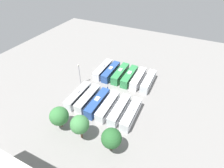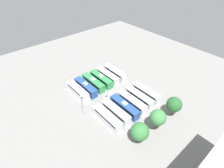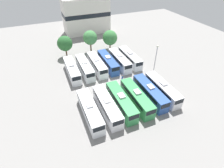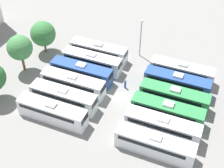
{
  "view_description": "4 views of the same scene",
  "coord_description": "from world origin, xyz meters",
  "px_view_note": "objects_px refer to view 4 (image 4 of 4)",
  "views": [
    {
      "loc": [
        -18.05,
        39.49,
        37.37
      ],
      "look_at": [
        1.8,
        -1.67,
        1.48
      ],
      "focal_mm": 28.0,
      "sensor_mm": 36.0,
      "label": 1
    },
    {
      "loc": [
        30.03,
        35.04,
        41.0
      ],
      "look_at": [
        -1.71,
        -1.66,
        3.14
      ],
      "focal_mm": 28.0,
      "sensor_mm": 36.0,
      "label": 2
    },
    {
      "loc": [
        -14.06,
        -32.35,
        26.5
      ],
      "look_at": [
        -1.18,
        -1.59,
        1.4
      ],
      "focal_mm": 28.0,
      "sensor_mm": 36.0,
      "label": 3
    },
    {
      "loc": [
        -35.68,
        -12.96,
        36.11
      ],
      "look_at": [
        0.41,
        1.93,
        1.96
      ],
      "focal_mm": 50.0,
      "sensor_mm": 36.0,
      "label": 4
    }
  ],
  "objects_px": {
    "bus_7": "(63,97)",
    "bus_11": "(98,51)",
    "bus_5": "(182,71)",
    "bus_10": "(92,61)",
    "bus_3": "(174,96)",
    "light_pole": "(141,32)",
    "worker_person": "(125,84)",
    "bus_2": "(167,111)",
    "bus_6": "(52,112)",
    "tree_2": "(43,34)",
    "bus_1": "(162,126)",
    "tree_1": "(20,48)",
    "bus_4": "(177,82)",
    "bus_8": "(73,83)",
    "bus_0": "(155,144)",
    "bus_9": "(81,72)"
  },
  "relations": [
    {
      "from": "bus_7",
      "to": "tree_1",
      "type": "xyz_separation_m",
      "value": [
        5.19,
        11.23,
        3.27
      ]
    },
    {
      "from": "worker_person",
      "to": "tree_1",
      "type": "height_order",
      "value": "tree_1"
    },
    {
      "from": "bus_11",
      "to": "tree_1",
      "type": "distance_m",
      "value": 14.47
    },
    {
      "from": "bus_7",
      "to": "bus_10",
      "type": "relative_size",
      "value": 1.0
    },
    {
      "from": "bus_5",
      "to": "bus_11",
      "type": "height_order",
      "value": "same"
    },
    {
      "from": "bus_6",
      "to": "tree_2",
      "type": "distance_m",
      "value": 18.84
    },
    {
      "from": "worker_person",
      "to": "bus_5",
      "type": "bearing_deg",
      "value": -53.57
    },
    {
      "from": "bus_5",
      "to": "tree_1",
      "type": "height_order",
      "value": "tree_1"
    },
    {
      "from": "bus_6",
      "to": "bus_5",
      "type": "bearing_deg",
      "value": -42.98
    },
    {
      "from": "bus_2",
      "to": "bus_3",
      "type": "bearing_deg",
      "value": -3.0
    },
    {
      "from": "bus_1",
      "to": "tree_1",
      "type": "height_order",
      "value": "tree_1"
    },
    {
      "from": "bus_3",
      "to": "tree_2",
      "type": "distance_m",
      "value": 27.68
    },
    {
      "from": "bus_0",
      "to": "tree_1",
      "type": "bearing_deg",
      "value": 72.43
    },
    {
      "from": "worker_person",
      "to": "tree_2",
      "type": "height_order",
      "value": "tree_2"
    },
    {
      "from": "bus_3",
      "to": "bus_8",
      "type": "relative_size",
      "value": 1.0
    },
    {
      "from": "bus_5",
      "to": "bus_6",
      "type": "relative_size",
      "value": 1.0
    },
    {
      "from": "light_pole",
      "to": "tree_1",
      "type": "bearing_deg",
      "value": 124.42
    },
    {
      "from": "bus_7",
      "to": "bus_3",
      "type": "bearing_deg",
      "value": -67.24
    },
    {
      "from": "bus_4",
      "to": "bus_5",
      "type": "bearing_deg",
      "value": -1.5
    },
    {
      "from": "bus_3",
      "to": "bus_11",
      "type": "distance_m",
      "value": 17.83
    },
    {
      "from": "bus_11",
      "to": "tree_1",
      "type": "xyz_separation_m",
      "value": [
        -8.58,
        11.18,
        3.27
      ]
    },
    {
      "from": "bus_10",
      "to": "worker_person",
      "type": "bearing_deg",
      "value": -109.95
    },
    {
      "from": "bus_7",
      "to": "worker_person",
      "type": "height_order",
      "value": "bus_7"
    },
    {
      "from": "worker_person",
      "to": "bus_0",
      "type": "bearing_deg",
      "value": -142.61
    },
    {
      "from": "bus_3",
      "to": "bus_9",
      "type": "height_order",
      "value": "same"
    },
    {
      "from": "bus_4",
      "to": "worker_person",
      "type": "xyz_separation_m",
      "value": [
        -2.87,
        8.24,
        -0.83
      ]
    },
    {
      "from": "light_pole",
      "to": "tree_2",
      "type": "relative_size",
      "value": 1.21
    },
    {
      "from": "bus_5",
      "to": "bus_10",
      "type": "xyz_separation_m",
      "value": [
        -3.37,
        15.96,
        0.0
      ]
    },
    {
      "from": "bus_2",
      "to": "tree_2",
      "type": "relative_size",
      "value": 1.71
    },
    {
      "from": "bus_10",
      "to": "light_pole",
      "type": "distance_m",
      "value": 10.67
    },
    {
      "from": "tree_2",
      "to": "bus_11",
      "type": "bearing_deg",
      "value": -79.43
    },
    {
      "from": "bus_0",
      "to": "tree_2",
      "type": "distance_m",
      "value": 31.1
    },
    {
      "from": "bus_3",
      "to": "tree_2",
      "type": "bearing_deg",
      "value": 79.76
    },
    {
      "from": "bus_10",
      "to": "worker_person",
      "type": "height_order",
      "value": "bus_10"
    },
    {
      "from": "bus_10",
      "to": "tree_2",
      "type": "relative_size",
      "value": 1.71
    },
    {
      "from": "bus_0",
      "to": "bus_7",
      "type": "xyz_separation_m",
      "value": [
        3.51,
        16.24,
        0.0
      ]
    },
    {
      "from": "bus_8",
      "to": "tree_1",
      "type": "relative_size",
      "value": 1.54
    },
    {
      "from": "bus_8",
      "to": "bus_10",
      "type": "relative_size",
      "value": 1.0
    },
    {
      "from": "bus_1",
      "to": "tree_2",
      "type": "xyz_separation_m",
      "value": [
        11.69,
        27.06,
        2.43
      ]
    },
    {
      "from": "tree_1",
      "to": "bus_8",
      "type": "bearing_deg",
      "value": -98.55
    },
    {
      "from": "bus_5",
      "to": "light_pole",
      "type": "distance_m",
      "value": 10.57
    },
    {
      "from": "bus_6",
      "to": "bus_8",
      "type": "relative_size",
      "value": 1.0
    },
    {
      "from": "bus_8",
      "to": "tree_2",
      "type": "bearing_deg",
      "value": 52.04
    },
    {
      "from": "bus_3",
      "to": "light_pole",
      "type": "relative_size",
      "value": 1.41
    },
    {
      "from": "bus_4",
      "to": "bus_6",
      "type": "height_order",
      "value": "same"
    },
    {
      "from": "bus_1",
      "to": "light_pole",
      "type": "relative_size",
      "value": 1.41
    },
    {
      "from": "bus_7",
      "to": "bus_10",
      "type": "xyz_separation_m",
      "value": [
        10.37,
        -0.13,
        0.0
      ]
    },
    {
      "from": "bus_0",
      "to": "bus_10",
      "type": "height_order",
      "value": "same"
    },
    {
      "from": "bus_4",
      "to": "bus_2",
      "type": "bearing_deg",
      "value": -178.24
    },
    {
      "from": "bus_7",
      "to": "bus_11",
      "type": "bearing_deg",
      "value": 0.18
    }
  ]
}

